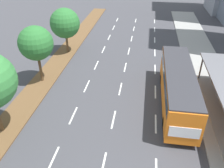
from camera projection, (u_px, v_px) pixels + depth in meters
median_strip at (59, 60)px, 28.92m from camera, size 2.60×52.00×0.12m
sidewalk_right at (206, 70)px, 26.66m from camera, size 4.50×52.00×0.15m
lane_divider_left at (92, 75)px, 25.95m from camera, size 0.14×45.33×0.01m
lane_divider_center at (123, 77)px, 25.50m from camera, size 0.14×45.33×0.01m
lane_divider_right at (155, 80)px, 25.05m from camera, size 0.14×45.33×0.01m
bus at (178, 84)px, 20.30m from camera, size 2.54×11.29×3.37m
median_tree_third at (36, 43)px, 22.51m from camera, size 3.39×3.39×5.88m
median_tree_fourth at (65, 23)px, 29.12m from camera, size 3.74×3.74×5.70m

